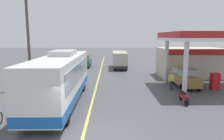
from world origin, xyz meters
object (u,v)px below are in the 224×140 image
at_px(car_at_pump, 184,76).
at_px(car_trailing_behind_bus, 85,60).
at_px(motorcycle_parked_forecourt, 184,97).
at_px(pedestrian_near_pump, 171,80).
at_px(coach_bus_main, 61,79).
at_px(minibus_opposing_lane, 120,58).

xyz_separation_m(car_at_pump, car_trailing_behind_bus, (-10.92, 13.35, 0.00)).
bearing_deg(motorcycle_parked_forecourt, car_at_pump, 70.06).
bearing_deg(car_trailing_behind_bus, pedestrian_near_pump, -57.36).
distance_m(coach_bus_main, minibus_opposing_lane, 17.23).
relative_size(pedestrian_near_pump, car_trailing_behind_bus, 0.40).
distance_m(minibus_opposing_lane, car_trailing_behind_bus, 5.58).
height_order(car_at_pump, pedestrian_near_pump, car_at_pump).
height_order(minibus_opposing_lane, pedestrian_near_pump, minibus_opposing_lane).
height_order(minibus_opposing_lane, car_trailing_behind_bus, minibus_opposing_lane).
relative_size(motorcycle_parked_forecourt, car_trailing_behind_bus, 0.43).
distance_m(car_at_pump, pedestrian_near_pump, 2.00).
xyz_separation_m(minibus_opposing_lane, car_trailing_behind_bus, (-5.35, 1.53, -0.46)).
bearing_deg(car_trailing_behind_bus, car_at_pump, -50.71).
bearing_deg(pedestrian_near_pump, car_at_pump, 37.25).
height_order(pedestrian_near_pump, car_trailing_behind_bus, car_trailing_behind_bus).
bearing_deg(car_at_pump, minibus_opposing_lane, 115.24).
distance_m(motorcycle_parked_forecourt, car_trailing_behind_bus, 20.42).
distance_m(coach_bus_main, car_trailing_behind_bus, 18.05).
bearing_deg(coach_bus_main, motorcycle_parked_forecourt, -1.48).
bearing_deg(coach_bus_main, minibus_opposing_lane, 73.32).
relative_size(coach_bus_main, motorcycle_parked_forecourt, 6.13).
xyz_separation_m(coach_bus_main, car_at_pump, (10.52, 4.68, -0.71)).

